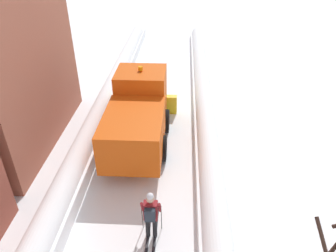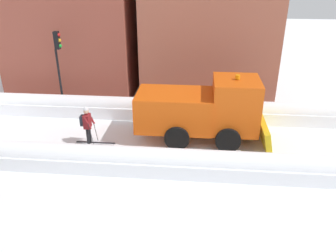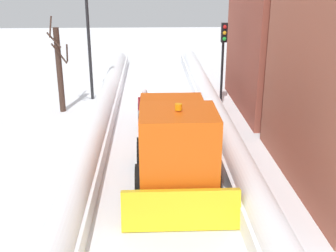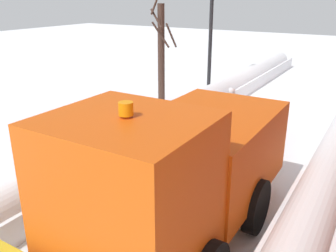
{
  "view_description": "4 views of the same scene",
  "coord_description": "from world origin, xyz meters",
  "views": [
    {
      "loc": [
        1.44,
        -0.66,
        8.29
      ],
      "look_at": [
        0.91,
        9.9,
        1.73
      ],
      "focal_mm": 34.24,
      "sensor_mm": 36.0,
      "label": 1
    },
    {
      "loc": [
        13.67,
        10.89,
        7.38
      ],
      "look_at": [
        0.59,
        9.65,
        1.06
      ],
      "focal_mm": 36.14,
      "sensor_mm": 36.0,
      "label": 2
    },
    {
      "loc": [
        0.32,
        23.65,
        6.55
      ],
      "look_at": [
        -0.27,
        9.69,
        1.41
      ],
      "focal_mm": 44.88,
      "sensor_mm": 36.0,
      "label": 3
    },
    {
      "loc": [
        -3.29,
        16.17,
        4.44
      ],
      "look_at": [
        0.8,
        9.43,
        1.58
      ],
      "focal_mm": 38.87,
      "sensor_mm": 36.0,
      "label": 4
    }
  ],
  "objects": [
    {
      "name": "plow_truck",
      "position": [
        -0.44,
        11.16,
        1.48
      ],
      "size": [
        3.2,
        5.98,
        3.12
      ],
      "color": "#DB510F",
      "rests_on": "ground"
    },
    {
      "name": "ground_plane",
      "position": [
        0.0,
        10.0,
        0.0
      ],
      "size": [
        80.0,
        80.0,
        0.0
      ],
      "primitive_type": "plane",
      "color": "white"
    },
    {
      "name": "snowbank_right",
      "position": [
        2.57,
        10.0,
        0.45
      ],
      "size": [
        1.1,
        36.0,
        1.04
      ],
      "color": "white",
      "rests_on": "ground"
    },
    {
      "name": "snowbank_left",
      "position": [
        -2.57,
        10.0,
        0.49
      ],
      "size": [
        1.1,
        36.0,
        1.09
      ],
      "color": "white",
      "rests_on": "ground"
    },
    {
      "name": "skier",
      "position": [
        0.58,
        6.06,
        1.0
      ],
      "size": [
        0.62,
        1.8,
        1.81
      ],
      "color": "black",
      "rests_on": "ground"
    }
  ]
}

